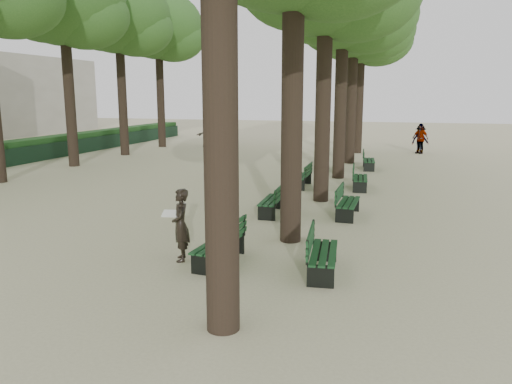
# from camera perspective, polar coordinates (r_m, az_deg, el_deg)

# --- Properties ---
(ground) EXTENTS (120.00, 120.00, 0.00)m
(ground) POSITION_cam_1_polar(r_m,az_deg,el_deg) (10.37, -7.89, -9.44)
(ground) COLOR beige
(ground) RESTS_ON ground
(tree_central_4) EXTENTS (6.00, 6.00, 9.95)m
(tree_central_4) POSITION_cam_1_polar(r_m,az_deg,el_deg) (27.27, 11.21, 19.40)
(tree_central_4) COLOR #33261C
(tree_central_4) RESTS_ON ground
(tree_central_5) EXTENTS (6.00, 6.00, 9.95)m
(tree_central_5) POSITION_cam_1_polar(r_m,az_deg,el_deg) (32.21, 12.03, 18.06)
(tree_central_5) COLOR #33261C
(tree_central_5) RESTS_ON ground
(tree_far_4) EXTENTS (6.00, 6.00, 10.45)m
(tree_far_4) POSITION_cam_1_polar(r_m,az_deg,el_deg) (31.59, -15.48, 18.95)
(tree_far_4) COLOR #33261C
(tree_far_4) RESTS_ON ground
(tree_far_5) EXTENTS (6.00, 6.00, 10.45)m
(tree_far_5) POSITION_cam_1_polar(r_m,az_deg,el_deg) (35.93, -11.14, 18.14)
(tree_far_5) COLOR #33261C
(tree_far_5) RESTS_ON ground
(bench_left_0) EXTENTS (0.73, 1.84, 0.92)m
(bench_left_0) POSITION_cam_1_polar(r_m,az_deg,el_deg) (10.94, -4.24, -6.76)
(bench_left_0) COLOR black
(bench_left_0) RESTS_ON ground
(bench_left_1) EXTENTS (0.64, 1.82, 0.92)m
(bench_left_1) POSITION_cam_1_polar(r_m,az_deg,el_deg) (15.27, 1.84, -1.57)
(bench_left_1) COLOR black
(bench_left_1) RESTS_ON ground
(bench_left_2) EXTENTS (0.59, 1.81, 0.92)m
(bench_left_2) POSITION_cam_1_polar(r_m,az_deg,el_deg) (19.84, 5.22, 1.34)
(bench_left_2) COLOR black
(bench_left_2) RESTS_ON ground
(bench_left_3) EXTENTS (0.70, 1.84, 0.92)m
(bench_left_3) POSITION_cam_1_polar(r_m,az_deg,el_deg) (24.79, 7.44, 3.25)
(bench_left_3) COLOR black
(bench_left_3) RESTS_ON ground
(bench_right_0) EXTENTS (0.74, 1.85, 0.92)m
(bench_right_0) POSITION_cam_1_polar(r_m,az_deg,el_deg) (10.39, 7.66, -7.80)
(bench_right_0) COLOR black
(bench_right_0) RESTS_ON ground
(bench_right_1) EXTENTS (0.61, 1.81, 0.92)m
(bench_right_1) POSITION_cam_1_polar(r_m,az_deg,el_deg) (15.21, 10.46, -1.80)
(bench_right_1) COLOR black
(bench_right_1) RESTS_ON ground
(bench_right_2) EXTENTS (0.70, 1.84, 0.92)m
(bench_right_2) POSITION_cam_1_polar(r_m,az_deg,el_deg) (19.72, 11.80, 1.09)
(bench_right_2) COLOR black
(bench_right_2) RESTS_ON ground
(bench_right_3) EXTENTS (0.72, 1.84, 0.92)m
(bench_right_3) POSITION_cam_1_polar(r_m,az_deg,el_deg) (25.11, 12.76, 3.16)
(bench_right_3) COLOR black
(bench_right_3) RESTS_ON ground
(man_with_map) EXTENTS (0.71, 0.72, 1.61)m
(man_with_map) POSITION_cam_1_polar(r_m,az_deg,el_deg) (11.07, -8.60, -3.75)
(man_with_map) COLOR black
(man_with_map) RESTS_ON ground
(pedestrian_e) EXTENTS (1.43, 0.74, 1.52)m
(pedestrian_e) POSITION_cam_1_polar(r_m,az_deg,el_deg) (35.62, -5.67, 6.44)
(pedestrian_e) COLOR #262628
(pedestrian_e) RESTS_ON ground
(pedestrian_b) EXTENTS (1.15, 0.81, 1.73)m
(pedestrian_b) POSITION_cam_1_polar(r_m,az_deg,el_deg) (32.82, 18.26, 5.73)
(pedestrian_b) COLOR #262628
(pedestrian_b) RESTS_ON ground
(pedestrian_c) EXTENTS (1.10, 0.95, 1.86)m
(pedestrian_c) POSITION_cam_1_polar(r_m,az_deg,el_deg) (32.65, 18.26, 5.82)
(pedestrian_c) COLOR #262628
(pedestrian_c) RESTS_ON ground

